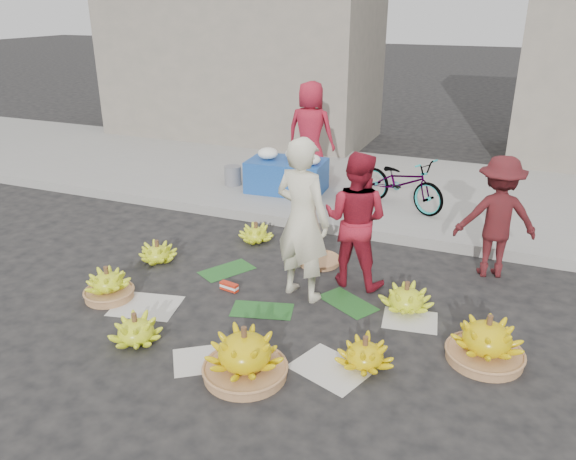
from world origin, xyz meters
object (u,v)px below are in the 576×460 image
at_px(banana_bunch_0, 108,285).
at_px(flower_table, 287,173).
at_px(banana_bunch_4, 487,341).
at_px(vendor_cream, 302,220).
at_px(bicycle, 402,182).

xyz_separation_m(banana_bunch_0, flower_table, (0.51, 3.93, 0.26)).
relative_size(banana_bunch_0, flower_table, 0.41).
height_order(banana_bunch_0, banana_bunch_4, banana_bunch_4).
bearing_deg(vendor_cream, banana_bunch_0, 40.05).
bearing_deg(vendor_cream, flower_table, -49.03).
xyz_separation_m(banana_bunch_4, bicycle, (-1.52, 3.49, 0.31)).
bearing_deg(banana_bunch_0, vendor_cream, 24.36).
bearing_deg(vendor_cream, bicycle, -83.36).
height_order(banana_bunch_0, bicycle, bicycle).
xyz_separation_m(banana_bunch_0, bicycle, (2.42, 3.86, 0.36)).
distance_m(banana_bunch_0, vendor_cream, 2.26).
bearing_deg(bicycle, banana_bunch_4, -130.61).
distance_m(vendor_cream, flower_table, 3.40).
bearing_deg(flower_table, vendor_cream, -68.48).
bearing_deg(bicycle, vendor_cream, -163.27).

